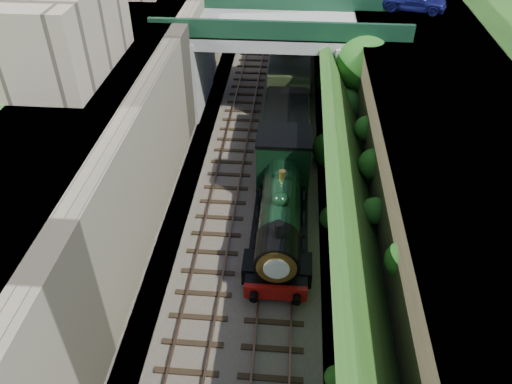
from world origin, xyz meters
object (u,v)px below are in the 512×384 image
at_px(tree, 365,65).
at_px(locomotive, 281,203).
at_px(road_bridge, 286,54).
at_px(tender, 286,131).

xyz_separation_m(tree, locomotive, (-4.71, -10.73, -2.75)).
xyz_separation_m(road_bridge, locomotive, (0.26, -13.46, -2.18)).
xyz_separation_m(locomotive, tender, (-0.00, 7.36, -0.27)).
bearing_deg(locomotive, tender, 90.00).
relative_size(locomotive, tender, 1.70).
distance_m(road_bridge, tree, 5.70).
height_order(tree, locomotive, tree).
distance_m(road_bridge, tender, 6.57).
height_order(tree, tender, tree).
relative_size(tree, tender, 1.10).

